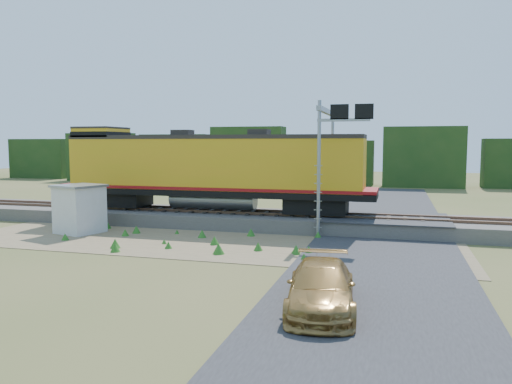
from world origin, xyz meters
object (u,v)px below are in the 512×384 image
(shed, at_px, (80,209))
(car, at_px, (321,287))
(locomotive, at_px, (208,168))
(signal_gantry, at_px, (331,136))

(shed, relative_size, car, 0.59)
(locomotive, relative_size, car, 4.08)
(shed, xyz_separation_m, signal_gantry, (13.50, 4.27, 4.06))
(locomotive, bearing_deg, car, -57.36)
(shed, bearing_deg, locomotive, 56.93)
(locomotive, distance_m, signal_gantry, 7.95)
(shed, distance_m, car, 17.67)
(locomotive, height_order, car, locomotive)
(signal_gantry, bearing_deg, car, -83.82)
(locomotive, relative_size, shed, 6.96)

